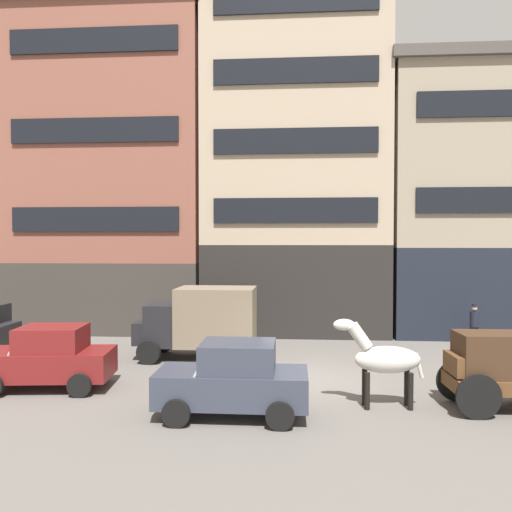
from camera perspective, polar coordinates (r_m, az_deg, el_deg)
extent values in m
plane|color=#605B56|center=(16.04, 5.48, -13.89)|extent=(120.00, 120.00, 0.00)
cube|color=#38332D|center=(26.33, -15.49, -4.15)|extent=(9.11, 5.71, 3.31)
cube|color=brown|center=(26.66, -15.62, 12.34)|extent=(9.11, 5.71, 11.90)
cube|color=#47423D|center=(28.47, -15.73, 24.70)|extent=(9.61, 6.21, 0.50)
cube|color=black|center=(23.49, -17.96, 4.02)|extent=(7.65, 0.12, 1.10)
cube|color=black|center=(23.99, -18.05, 13.53)|extent=(7.65, 0.12, 1.10)
cube|color=black|center=(25.11, -18.14, 22.43)|extent=(7.65, 0.12, 1.10)
cube|color=black|center=(24.76, 4.42, -3.50)|extent=(8.48, 5.71, 4.14)
cube|color=tan|center=(25.34, 4.47, 15.05)|extent=(8.48, 5.71, 12.04)
cube|color=black|center=(21.78, 4.47, 5.22)|extent=(7.12, 0.12, 1.10)
cube|color=black|center=(22.17, 4.49, 13.01)|extent=(7.12, 0.12, 1.10)
cube|color=black|center=(22.95, 4.51, 20.40)|extent=(7.12, 0.12, 1.10)
cube|color=black|center=(24.09, 4.53, 27.20)|extent=(7.12, 0.12, 1.10)
cube|color=black|center=(26.45, 24.81, -3.44)|extent=(9.62, 5.71, 4.03)
cube|color=gray|center=(26.62, 24.97, 9.67)|extent=(9.62, 5.71, 8.10)
cube|color=#47423D|center=(27.56, 25.09, 18.56)|extent=(10.12, 6.21, 0.50)
cube|color=brown|center=(14.50, 26.43, -12.88)|extent=(2.75, 1.41, 0.36)
cube|color=#3D2819|center=(14.34, 26.46, -10.05)|extent=(2.34, 1.20, 1.10)
cube|color=brown|center=(13.96, 22.08, -11.37)|extent=(0.44, 1.06, 0.50)
cylinder|color=black|center=(13.57, 24.13, -14.52)|extent=(1.10, 0.12, 1.10)
cylinder|color=black|center=(14.84, 22.00, -13.09)|extent=(1.10, 0.12, 1.10)
ellipsoid|color=beige|center=(13.57, 14.81, -11.39)|extent=(1.72, 0.67, 0.70)
cylinder|color=beige|center=(13.30, 11.76, -8.99)|extent=(0.68, 0.35, 0.76)
ellipsoid|color=beige|center=(13.19, 10.04, -7.75)|extent=(0.57, 0.26, 0.30)
cylinder|color=beige|center=(13.80, 18.15, -11.83)|extent=(0.27, 0.11, 0.65)
cylinder|color=black|center=(13.48, 12.61, -14.85)|extent=(0.14, 0.14, 0.95)
cylinder|color=black|center=(13.82, 12.32, -14.43)|extent=(0.14, 0.14, 0.95)
cylinder|color=black|center=(13.72, 17.27, -14.59)|extent=(0.14, 0.14, 0.95)
cylinder|color=black|center=(14.06, 16.87, -14.19)|extent=(0.14, 0.14, 0.95)
cylinder|color=black|center=(21.14, -26.58, -9.08)|extent=(0.84, 0.24, 0.84)
cube|color=black|center=(18.75, -10.04, -7.65)|extent=(1.41, 1.71, 1.50)
cube|color=black|center=(18.99, -12.10, -8.47)|extent=(0.91, 1.45, 0.80)
cube|color=#756651|center=(18.34, -4.56, -6.90)|extent=(2.81, 1.92, 2.10)
cube|color=silver|center=(18.83, -11.38, -6.85)|extent=(0.20, 1.36, 0.64)
cylinder|color=black|center=(18.13, -12.20, -10.72)|extent=(0.84, 0.23, 0.84)
cylinder|color=black|center=(19.92, -10.60, -9.59)|extent=(0.84, 0.23, 0.84)
cylinder|color=black|center=(17.52, -2.58, -11.13)|extent=(0.84, 0.23, 0.84)
cylinder|color=black|center=(19.36, -1.87, -9.89)|extent=(0.84, 0.23, 0.84)
cube|color=maroon|center=(16.05, -22.79, -11.31)|extent=(3.84, 1.97, 0.80)
cube|color=maroon|center=(15.85, -22.31, -8.71)|extent=(1.94, 1.62, 0.70)
cube|color=silver|center=(16.19, -25.16, -8.99)|extent=(0.47, 1.34, 0.56)
cylinder|color=black|center=(17.35, -25.53, -11.72)|extent=(0.67, 0.25, 0.66)
cylinder|color=black|center=(14.99, -19.56, -13.78)|extent=(0.67, 0.25, 0.66)
cylinder|color=black|center=(16.54, -17.73, -12.29)|extent=(0.67, 0.25, 0.66)
cube|color=#333847|center=(12.66, -2.75, -14.71)|extent=(3.70, 1.61, 0.80)
cube|color=#333847|center=(12.45, -2.06, -11.42)|extent=(1.80, 1.44, 0.70)
cube|color=silver|center=(12.60, -5.98, -11.88)|extent=(0.34, 1.31, 0.56)
cylinder|color=black|center=(12.20, -9.13, -17.34)|extent=(0.66, 0.18, 0.66)
cylinder|color=black|center=(13.76, -7.45, -15.11)|extent=(0.66, 0.18, 0.66)
cylinder|color=black|center=(11.90, 2.76, -17.82)|extent=(0.66, 0.18, 0.66)
cylinder|color=black|center=(13.50, 2.96, -15.44)|extent=(0.66, 0.18, 0.66)
cylinder|color=black|center=(22.22, 23.45, -8.51)|extent=(0.16, 0.16, 0.85)
cylinder|color=black|center=(22.28, 23.94, -8.49)|extent=(0.16, 0.16, 0.85)
cylinder|color=black|center=(22.13, 23.72, -6.63)|extent=(0.40, 0.40, 0.62)
sphere|color=tan|center=(22.07, 23.73, -5.50)|extent=(0.22, 0.22, 0.22)
cylinder|color=black|center=(22.06, 23.74, -5.24)|extent=(0.28, 0.28, 0.02)
cylinder|color=black|center=(22.06, 23.74, -5.11)|extent=(0.18, 0.18, 0.09)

